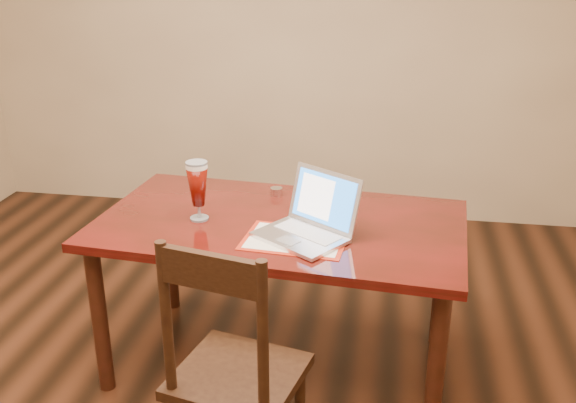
# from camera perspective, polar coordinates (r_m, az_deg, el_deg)

# --- Properties ---
(dining_table) EXTENTS (1.71, 1.05, 1.04)m
(dining_table) POSITION_cam_1_polar(r_m,az_deg,el_deg) (2.93, -0.80, -3.24)
(dining_table) COLOR #540C0B
(dining_table) RESTS_ON ground
(dining_chair) EXTENTS (0.52, 0.51, 1.04)m
(dining_chair) POSITION_cam_1_polar(r_m,az_deg,el_deg) (2.40, -4.85, -15.01)
(dining_chair) COLOR black
(dining_chair) RESTS_ON ground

